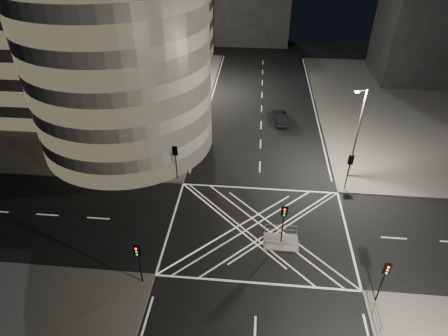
# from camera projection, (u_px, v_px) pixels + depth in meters

# --- Properties ---
(ground) EXTENTS (120.00, 120.00, 0.00)m
(ground) POSITION_uv_depth(u_px,v_px,m) (258.00, 229.00, 33.98)
(ground) COLOR black
(ground) RESTS_ON ground
(sidewalk_far_left) EXTENTS (42.00, 42.00, 0.15)m
(sidewalk_far_left) POSITION_uv_depth(u_px,v_px,m) (75.00, 95.00, 58.29)
(sidewalk_far_left) COLOR #504D4B
(sidewalk_far_left) RESTS_ON ground
(central_island) EXTENTS (3.00, 2.00, 0.15)m
(central_island) POSITION_uv_depth(u_px,v_px,m) (281.00, 242.00, 32.56)
(central_island) COLOR slate
(central_island) RESTS_ON ground
(office_tower_curved) EXTENTS (30.00, 29.00, 27.20)m
(office_tower_curved) POSITION_uv_depth(u_px,v_px,m) (89.00, 26.00, 43.71)
(office_tower_curved) COLOR #9A9791
(office_tower_curved) RESTS_ON sidewalk_far_left
(office_block_rear) EXTENTS (24.00, 16.00, 22.00)m
(office_block_rear) POSITION_uv_depth(u_px,v_px,m) (137.00, 0.00, 63.69)
(office_block_rear) COLOR #9A9791
(office_block_rear) RESTS_ON sidewalk_far_left
(building_right_far) EXTENTS (14.00, 12.00, 15.00)m
(building_right_far) POSITION_uv_depth(u_px,v_px,m) (427.00, 32.00, 60.30)
(building_right_far) COLOR black
(building_right_far) RESTS_ON sidewalk_far_right
(tree_a) EXTENTS (3.87, 3.87, 6.36)m
(tree_a) POSITION_uv_depth(u_px,v_px,m) (163.00, 134.00, 39.73)
(tree_a) COLOR black
(tree_a) RESTS_ON sidewalk_far_left
(tree_b) EXTENTS (4.49, 4.49, 7.65)m
(tree_b) POSITION_uv_depth(u_px,v_px,m) (174.00, 102.00, 44.10)
(tree_b) COLOR black
(tree_b) RESTS_ON sidewalk_far_left
(tree_c) EXTENTS (4.61, 4.61, 7.31)m
(tree_c) POSITION_uv_depth(u_px,v_px,m) (183.00, 85.00, 49.24)
(tree_c) COLOR black
(tree_c) RESTS_ON sidewalk_far_left
(tree_d) EXTENTS (5.00, 5.00, 8.09)m
(tree_d) POSITION_uv_depth(u_px,v_px,m) (191.00, 66.00, 53.83)
(tree_d) COLOR black
(tree_d) RESTS_ON sidewalk_far_left
(tree_e) EXTENTS (3.53, 3.53, 6.03)m
(tree_e) POSITION_uv_depth(u_px,v_px,m) (198.00, 60.00, 59.43)
(tree_e) COLOR black
(tree_e) RESTS_ON sidewalk_far_left
(traffic_signal_fl) EXTENTS (0.55, 0.22, 4.00)m
(traffic_signal_fl) POSITION_uv_depth(u_px,v_px,m) (175.00, 157.00, 38.57)
(traffic_signal_fl) COLOR black
(traffic_signal_fl) RESTS_ON sidewalk_far_left
(traffic_signal_nl) EXTENTS (0.55, 0.22, 4.00)m
(traffic_signal_nl) POSITION_uv_depth(u_px,v_px,m) (138.00, 257.00, 27.45)
(traffic_signal_nl) COLOR black
(traffic_signal_nl) RESTS_ON sidewalk_near_left
(traffic_signal_fr) EXTENTS (0.55, 0.22, 4.00)m
(traffic_signal_fr) POSITION_uv_depth(u_px,v_px,m) (350.00, 166.00, 37.19)
(traffic_signal_fr) COLOR black
(traffic_signal_fr) RESTS_ON sidewalk_far_right
(traffic_signal_nr) EXTENTS (0.55, 0.22, 4.00)m
(traffic_signal_nr) POSITION_uv_depth(u_px,v_px,m) (385.00, 275.00, 26.07)
(traffic_signal_nr) COLOR black
(traffic_signal_nr) RESTS_ON sidewalk_near_right
(traffic_signal_island) EXTENTS (0.55, 0.22, 4.00)m
(traffic_signal_island) POSITION_uv_depth(u_px,v_px,m) (284.00, 218.00, 30.94)
(traffic_signal_island) COLOR black
(traffic_signal_island) RESTS_ON central_island
(street_lamp_left_near) EXTENTS (1.25, 0.25, 10.00)m
(street_lamp_left_near) POSITION_uv_depth(u_px,v_px,m) (177.00, 111.00, 41.37)
(street_lamp_left_near) COLOR slate
(street_lamp_left_near) RESTS_ON sidewalk_far_left
(street_lamp_left_far) EXTENTS (1.25, 0.25, 10.00)m
(street_lamp_left_far) POSITION_uv_depth(u_px,v_px,m) (201.00, 58.00, 56.10)
(street_lamp_left_far) COLOR slate
(street_lamp_left_far) RESTS_ON sidewalk_far_left
(street_lamp_right_far) EXTENTS (1.25, 0.25, 10.00)m
(street_lamp_right_far) POSITION_uv_depth(u_px,v_px,m) (357.00, 132.00, 37.45)
(street_lamp_right_far) COLOR slate
(street_lamp_right_far) RESTS_ON sidewalk_far_right
(railing_island_south) EXTENTS (2.80, 0.06, 1.10)m
(railing_island_south) POSITION_uv_depth(u_px,v_px,m) (282.00, 244.00, 31.46)
(railing_island_south) COLOR slate
(railing_island_south) RESTS_ON central_island
(railing_island_north) EXTENTS (2.80, 0.06, 1.10)m
(railing_island_north) POSITION_uv_depth(u_px,v_px,m) (281.00, 229.00, 32.94)
(railing_island_north) COLOR slate
(railing_island_north) RESTS_ON central_island
(sedan) EXTENTS (2.11, 4.70, 1.50)m
(sedan) POSITION_uv_depth(u_px,v_px,m) (280.00, 118.00, 50.51)
(sedan) COLOR black
(sedan) RESTS_ON ground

